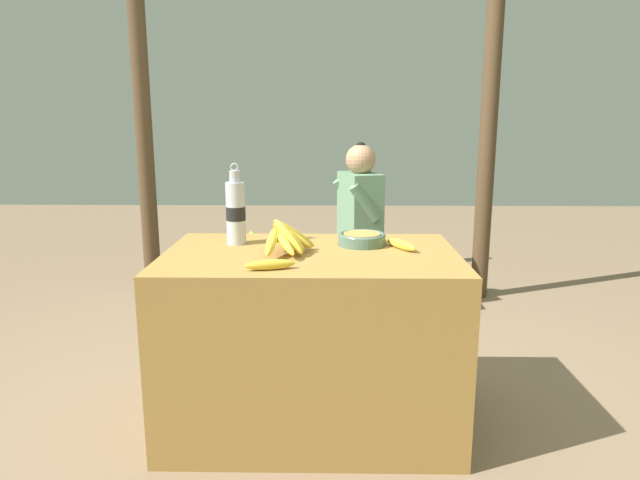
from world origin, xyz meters
TOP-DOWN VIEW (x-y plane):
  - ground_plane at (0.00, 0.00)m, footprint 12.00×12.00m
  - market_counter at (0.00, 0.00)m, footprint 1.17×0.74m
  - banana_bunch_ripe at (-0.10, -0.01)m, footprint 0.20×0.32m
  - serving_bowl at (0.21, 0.14)m, footprint 0.20×0.20m
  - water_bottle at (-0.32, 0.15)m, footprint 0.08×0.08m
  - loose_banana_front at (-0.14, -0.27)m, footprint 0.18×0.08m
  - loose_banana_side at (0.37, 0.06)m, footprint 0.12×0.19m
  - wooden_bench at (-0.02, 1.45)m, footprint 1.54×0.32m
  - seated_vendor at (0.23, 1.40)m, footprint 0.46×0.43m
  - banana_bunch_green at (-0.41, 1.45)m, footprint 0.18×0.29m
  - support_post_near at (-1.20, 1.74)m, footprint 0.12×0.12m
  - support_post_far at (1.15, 1.74)m, footprint 0.12×0.12m

SIDE VIEW (x-z plane):
  - ground_plane at x=0.00m, z-range 0.00..0.00m
  - wooden_bench at x=-0.02m, z-range 0.14..0.53m
  - market_counter at x=0.00m, z-range 0.00..0.74m
  - banana_bunch_green at x=-0.41m, z-range 0.39..0.54m
  - seated_vendor at x=0.23m, z-range 0.08..1.19m
  - loose_banana_front at x=-0.14m, z-range 0.74..0.77m
  - loose_banana_side at x=0.37m, z-range 0.74..0.77m
  - serving_bowl at x=0.21m, z-range 0.74..0.79m
  - banana_bunch_ripe at x=-0.10m, z-range 0.73..0.88m
  - water_bottle at x=-0.32m, z-range 0.70..1.05m
  - support_post_near at x=-1.20m, z-range 0.00..2.79m
  - support_post_far at x=1.15m, z-range 0.00..2.79m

